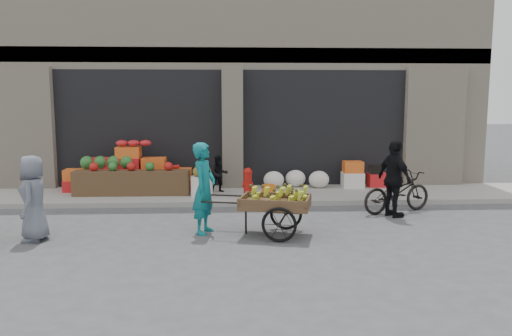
{
  "coord_description": "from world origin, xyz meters",
  "views": [
    {
      "loc": [
        -0.04,
        -8.21,
        2.45
      ],
      "look_at": [
        0.45,
        1.52,
        1.1
      ],
      "focal_mm": 35.0,
      "sensor_mm": 36.0,
      "label": 1
    }
  ],
  "objects_px": {
    "fire_hydrant": "(248,181)",
    "vendor_grey": "(33,198)",
    "orange_bucket": "(269,191)",
    "banana_cart": "(273,201)",
    "cyclist": "(394,179)",
    "pineapple_bin": "(202,187)",
    "vendor_woman": "(204,188)",
    "seated_person": "(219,174)",
    "bicycle": "(397,192)"
  },
  "relations": [
    {
      "from": "fire_hydrant",
      "to": "orange_bucket",
      "type": "bearing_deg",
      "value": -5.71
    },
    {
      "from": "seated_person",
      "to": "banana_cart",
      "type": "relative_size",
      "value": 0.42
    },
    {
      "from": "fire_hydrant",
      "to": "vendor_woman",
      "type": "height_order",
      "value": "vendor_woman"
    },
    {
      "from": "vendor_woman",
      "to": "bicycle",
      "type": "distance_m",
      "value": 4.36
    },
    {
      "from": "fire_hydrant",
      "to": "banana_cart",
      "type": "xyz_separation_m",
      "value": [
        0.35,
        -2.99,
        0.13
      ]
    },
    {
      "from": "orange_bucket",
      "to": "pineapple_bin",
      "type": "bearing_deg",
      "value": 176.42
    },
    {
      "from": "fire_hydrant",
      "to": "orange_bucket",
      "type": "distance_m",
      "value": 0.55
    },
    {
      "from": "fire_hydrant",
      "to": "orange_bucket",
      "type": "relative_size",
      "value": 2.22
    },
    {
      "from": "cyclist",
      "to": "seated_person",
      "type": "bearing_deg",
      "value": 36.22
    },
    {
      "from": "vendor_grey",
      "to": "bicycle",
      "type": "bearing_deg",
      "value": 99.22
    },
    {
      "from": "fire_hydrant",
      "to": "vendor_grey",
      "type": "distance_m",
      "value": 4.93
    },
    {
      "from": "fire_hydrant",
      "to": "bicycle",
      "type": "height_order",
      "value": "bicycle"
    },
    {
      "from": "vendor_woman",
      "to": "banana_cart",
      "type": "bearing_deg",
      "value": -82.51
    },
    {
      "from": "orange_bucket",
      "to": "banana_cart",
      "type": "bearing_deg",
      "value": -92.9
    },
    {
      "from": "fire_hydrant",
      "to": "vendor_grey",
      "type": "xyz_separation_m",
      "value": [
        -3.82,
        -3.11,
        0.24
      ]
    },
    {
      "from": "pineapple_bin",
      "to": "orange_bucket",
      "type": "bearing_deg",
      "value": -3.58
    },
    {
      "from": "pineapple_bin",
      "to": "seated_person",
      "type": "distance_m",
      "value": 0.75
    },
    {
      "from": "pineapple_bin",
      "to": "vendor_grey",
      "type": "bearing_deg",
      "value": -130.66
    },
    {
      "from": "bicycle",
      "to": "cyclist",
      "type": "bearing_deg",
      "value": 132.01
    },
    {
      "from": "fire_hydrant",
      "to": "cyclist",
      "type": "bearing_deg",
      "value": -29.44
    },
    {
      "from": "vendor_grey",
      "to": "cyclist",
      "type": "bearing_deg",
      "value": 96.45
    },
    {
      "from": "pineapple_bin",
      "to": "fire_hydrant",
      "type": "relative_size",
      "value": 0.73
    },
    {
      "from": "orange_bucket",
      "to": "banana_cart",
      "type": "distance_m",
      "value": 2.97
    },
    {
      "from": "orange_bucket",
      "to": "vendor_grey",
      "type": "relative_size",
      "value": 0.21
    },
    {
      "from": "vendor_woman",
      "to": "cyclist",
      "type": "height_order",
      "value": "vendor_woman"
    },
    {
      "from": "banana_cart",
      "to": "bicycle",
      "type": "height_order",
      "value": "bicycle"
    },
    {
      "from": "orange_bucket",
      "to": "vendor_woman",
      "type": "distance_m",
      "value": 3.11
    },
    {
      "from": "vendor_woman",
      "to": "orange_bucket",
      "type": "bearing_deg",
      "value": -9.64
    },
    {
      "from": "vendor_woman",
      "to": "cyclist",
      "type": "xyz_separation_m",
      "value": [
        3.88,
        1.09,
        -0.03
      ]
    },
    {
      "from": "banana_cart",
      "to": "orange_bucket",
      "type": "bearing_deg",
      "value": 101.07
    },
    {
      "from": "pineapple_bin",
      "to": "orange_bucket",
      "type": "xyz_separation_m",
      "value": [
        1.6,
        -0.1,
        -0.1
      ]
    },
    {
      "from": "orange_bucket",
      "to": "vendor_grey",
      "type": "distance_m",
      "value": 5.31
    },
    {
      "from": "orange_bucket",
      "to": "banana_cart",
      "type": "height_order",
      "value": "banana_cart"
    },
    {
      "from": "orange_bucket",
      "to": "bicycle",
      "type": "bearing_deg",
      "value": -24.72
    },
    {
      "from": "fire_hydrant",
      "to": "cyclist",
      "type": "xyz_separation_m",
      "value": [
        3.0,
        -1.69,
        0.31
      ]
    },
    {
      "from": "seated_person",
      "to": "pineapple_bin",
      "type": "bearing_deg",
      "value": -133.69
    },
    {
      "from": "banana_cart",
      "to": "bicycle",
      "type": "bearing_deg",
      "value": 44.85
    },
    {
      "from": "fire_hydrant",
      "to": "vendor_woman",
      "type": "bearing_deg",
      "value": -107.69
    },
    {
      "from": "banana_cart",
      "to": "vendor_grey",
      "type": "xyz_separation_m",
      "value": [
        -4.17,
        -0.12,
        0.11
      ]
    },
    {
      "from": "orange_bucket",
      "to": "seated_person",
      "type": "relative_size",
      "value": 0.34
    },
    {
      "from": "pineapple_bin",
      "to": "seated_person",
      "type": "xyz_separation_m",
      "value": [
        0.4,
        0.6,
        0.21
      ]
    },
    {
      "from": "orange_bucket",
      "to": "bicycle",
      "type": "height_order",
      "value": "bicycle"
    },
    {
      "from": "seated_person",
      "to": "vendor_grey",
      "type": "xyz_separation_m",
      "value": [
        -3.12,
        -3.76,
        0.16
      ]
    },
    {
      "from": "fire_hydrant",
      "to": "cyclist",
      "type": "height_order",
      "value": "cyclist"
    },
    {
      "from": "fire_hydrant",
      "to": "banana_cart",
      "type": "bearing_deg",
      "value": -83.31
    },
    {
      "from": "bicycle",
      "to": "cyclist",
      "type": "xyz_separation_m",
      "value": [
        -0.2,
        -0.4,
        0.36
      ]
    },
    {
      "from": "pineapple_bin",
      "to": "orange_bucket",
      "type": "relative_size",
      "value": 1.62
    },
    {
      "from": "vendor_grey",
      "to": "banana_cart",
      "type": "bearing_deg",
      "value": 86.3
    },
    {
      "from": "orange_bucket",
      "to": "vendor_woman",
      "type": "xyz_separation_m",
      "value": [
        -1.39,
        -2.73,
        0.57
      ]
    },
    {
      "from": "seated_person",
      "to": "cyclist",
      "type": "relative_size",
      "value": 0.57
    }
  ]
}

